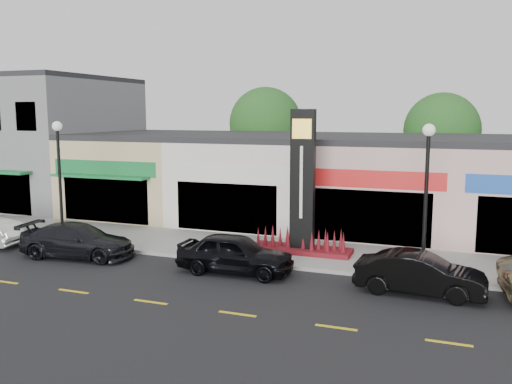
{
  "coord_description": "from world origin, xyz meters",
  "views": [
    {
      "loc": [
        8.91,
        -17.41,
        5.99
      ],
      "look_at": [
        1.01,
        4.0,
        2.65
      ],
      "focal_mm": 38.0,
      "sensor_mm": 36.0,
      "label": 1
    }
  ],
  "objects_px": {
    "lamp_east_near": "(426,185)",
    "car_dark_sedan": "(78,241)",
    "lamp_west_near": "(59,169)",
    "car_black_conv": "(420,274)",
    "car_black_sedan": "(235,254)",
    "pylon_sign": "(302,203)"
  },
  "relations": [
    {
      "from": "lamp_west_near",
      "to": "car_black_conv",
      "type": "distance_m",
      "value": 16.33
    },
    {
      "from": "car_dark_sedan",
      "to": "car_black_sedan",
      "type": "xyz_separation_m",
      "value": [
        7.05,
        0.18,
        0.05
      ]
    },
    {
      "from": "lamp_west_near",
      "to": "car_black_conv",
      "type": "xyz_separation_m",
      "value": [
        16.0,
        -1.71,
        -2.78
      ]
    },
    {
      "from": "lamp_east_near",
      "to": "car_black_sedan",
      "type": "bearing_deg",
      "value": -166.4
    },
    {
      "from": "car_dark_sedan",
      "to": "car_black_sedan",
      "type": "bearing_deg",
      "value": -94.67
    },
    {
      "from": "lamp_east_near",
      "to": "car_dark_sedan",
      "type": "xyz_separation_m",
      "value": [
        -13.72,
        -1.8,
        -2.77
      ]
    },
    {
      "from": "pylon_sign",
      "to": "car_black_conv",
      "type": "bearing_deg",
      "value": -34.28
    },
    {
      "from": "lamp_east_near",
      "to": "car_black_conv",
      "type": "relative_size",
      "value": 1.29
    },
    {
      "from": "pylon_sign",
      "to": "car_dark_sedan",
      "type": "height_order",
      "value": "pylon_sign"
    },
    {
      "from": "lamp_east_near",
      "to": "car_black_conv",
      "type": "bearing_deg",
      "value": -89.86
    },
    {
      "from": "lamp_east_near",
      "to": "car_black_sedan",
      "type": "height_order",
      "value": "lamp_east_near"
    },
    {
      "from": "lamp_east_near",
      "to": "car_black_conv",
      "type": "distance_m",
      "value": 3.27
    },
    {
      "from": "car_dark_sedan",
      "to": "car_black_sedan",
      "type": "distance_m",
      "value": 7.05
    },
    {
      "from": "car_black_sedan",
      "to": "car_black_conv",
      "type": "bearing_deg",
      "value": -91.34
    },
    {
      "from": "pylon_sign",
      "to": "car_dark_sedan",
      "type": "bearing_deg",
      "value": -158.17
    },
    {
      "from": "pylon_sign",
      "to": "car_black_conv",
      "type": "height_order",
      "value": "pylon_sign"
    },
    {
      "from": "lamp_east_near",
      "to": "car_dark_sedan",
      "type": "bearing_deg",
      "value": -172.54
    },
    {
      "from": "lamp_west_near",
      "to": "car_black_conv",
      "type": "bearing_deg",
      "value": -6.11
    },
    {
      "from": "pylon_sign",
      "to": "car_dark_sedan",
      "type": "xyz_separation_m",
      "value": [
        -8.72,
        -3.5,
        -1.57
      ]
    },
    {
      "from": "car_black_sedan",
      "to": "car_black_conv",
      "type": "distance_m",
      "value": 6.68
    },
    {
      "from": "car_dark_sedan",
      "to": "car_black_conv",
      "type": "height_order",
      "value": "car_dark_sedan"
    },
    {
      "from": "car_dark_sedan",
      "to": "lamp_west_near",
      "type": "bearing_deg",
      "value": 45.54
    }
  ]
}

